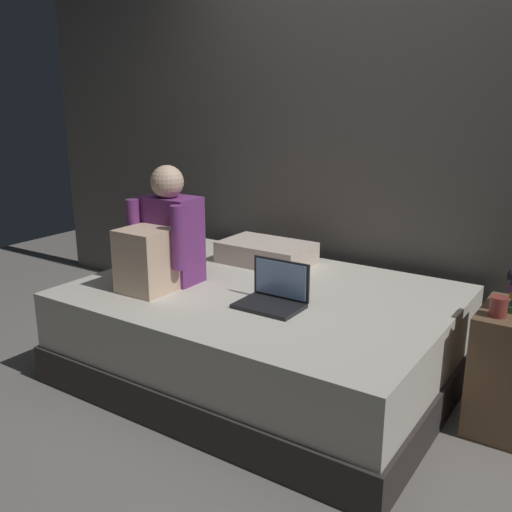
{
  "coord_description": "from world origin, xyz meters",
  "views": [
    {
      "loc": [
        1.38,
        -2.14,
        1.52
      ],
      "look_at": [
        -0.11,
        0.1,
        0.76
      ],
      "focal_mm": 39.87,
      "sensor_mm": 36.0,
      "label": 1
    }
  ],
  "objects_px": {
    "mug": "(499,307)",
    "laptop": "(274,295)",
    "pillow": "(266,252)",
    "person_sitting": "(162,241)",
    "bed": "(263,334)"
  },
  "relations": [
    {
      "from": "laptop",
      "to": "bed",
      "type": "bearing_deg",
      "value": 135.8
    },
    {
      "from": "bed",
      "to": "person_sitting",
      "type": "bearing_deg",
      "value": -155.35
    },
    {
      "from": "pillow",
      "to": "mug",
      "type": "distance_m",
      "value": 1.48
    },
    {
      "from": "pillow",
      "to": "person_sitting",
      "type": "bearing_deg",
      "value": -109.25
    },
    {
      "from": "bed",
      "to": "mug",
      "type": "xyz_separation_m",
      "value": [
        1.17,
        0.09,
        0.38
      ]
    },
    {
      "from": "mug",
      "to": "laptop",
      "type": "bearing_deg",
      "value": -165.22
    },
    {
      "from": "laptop",
      "to": "mug",
      "type": "height_order",
      "value": "laptop"
    },
    {
      "from": "person_sitting",
      "to": "pillow",
      "type": "bearing_deg",
      "value": 70.75
    },
    {
      "from": "person_sitting",
      "to": "laptop",
      "type": "distance_m",
      "value": 0.71
    },
    {
      "from": "person_sitting",
      "to": "pillow",
      "type": "relative_size",
      "value": 1.17
    },
    {
      "from": "bed",
      "to": "pillow",
      "type": "relative_size",
      "value": 3.57
    },
    {
      "from": "person_sitting",
      "to": "laptop",
      "type": "height_order",
      "value": "person_sitting"
    },
    {
      "from": "pillow",
      "to": "bed",
      "type": "bearing_deg",
      "value": -59.25
    },
    {
      "from": "bed",
      "to": "pillow",
      "type": "distance_m",
      "value": 0.62
    },
    {
      "from": "bed",
      "to": "laptop",
      "type": "distance_m",
      "value": 0.4
    }
  ]
}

